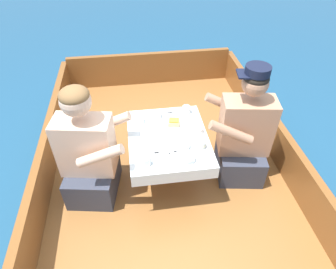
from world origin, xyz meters
The scene contains 25 objects.
ground_plane centered at (0.00, 0.00, 0.00)m, with size 60.00×60.00×0.00m, color navy.
boat_deck centered at (0.00, 0.00, 0.15)m, with size 2.07×3.31×0.30m, color brown.
gunwale_port centered at (-1.00, 0.00, 0.47)m, with size 0.06×3.31×0.34m, color brown.
gunwale_starboard centered at (1.00, 0.00, 0.47)m, with size 0.06×3.31×0.34m, color brown.
bow_coaming centered at (0.00, 1.63, 0.50)m, with size 1.95×0.06×0.39m, color brown.
cockpit_table centered at (0.00, 0.03, 0.69)m, with size 0.62×0.76×0.44m.
person_port centered at (-0.61, -0.05, 0.70)m, with size 0.57×0.52×0.98m.
person_starboard centered at (0.61, 0.00, 0.70)m, with size 0.57×0.51×1.01m.
plate_sandwich centered at (0.07, 0.16, 0.74)m, with size 0.19×0.19×0.01m.
plate_bread centered at (-0.06, -0.03, 0.74)m, with size 0.20×0.20×0.01m.
sandwich centered at (0.07, 0.16, 0.77)m, with size 0.10×0.09×0.05m.
bowl_port_near centered at (0.22, 0.05, 0.76)m, with size 0.11×0.11×0.04m.
bowl_starboard_near centered at (0.09, -0.11, 0.76)m, with size 0.11×0.11×0.04m.
bowl_center_far centered at (-0.08, 0.29, 0.76)m, with size 0.11×0.11×0.04m.
bowl_port_far centered at (0.10, -0.25, 0.76)m, with size 0.12×0.12×0.04m.
coffee_cup_port centered at (-0.20, -0.25, 0.77)m, with size 0.10×0.07×0.06m.
coffee_cup_starboard centered at (-0.20, 0.24, 0.77)m, with size 0.10×0.07×0.06m.
coffee_cup_center centered at (0.20, 0.32, 0.77)m, with size 0.09×0.07×0.06m.
tin_can centered at (0.23, -0.13, 0.76)m, with size 0.07×0.07×0.05m.
utensil_fork_starboard centered at (-0.06, -0.15, 0.74)m, with size 0.17×0.03×0.00m.
utensil_knife_port centered at (0.10, -0.02, 0.74)m, with size 0.16×0.07×0.00m.
utensil_spoon_port centered at (-0.01, -0.20, 0.74)m, with size 0.04×0.17×0.01m.
utensil_knife_starboard centered at (0.02, -0.16, 0.74)m, with size 0.17×0.06×0.00m.
utensil_fork_port centered at (-0.02, 0.33, 0.74)m, with size 0.17×0.02×0.00m.
utensil_spoon_center centered at (0.04, 0.34, 0.74)m, with size 0.17×0.06×0.01m.
Camera 1 is at (-0.25, -1.73, 2.25)m, focal length 32.00 mm.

